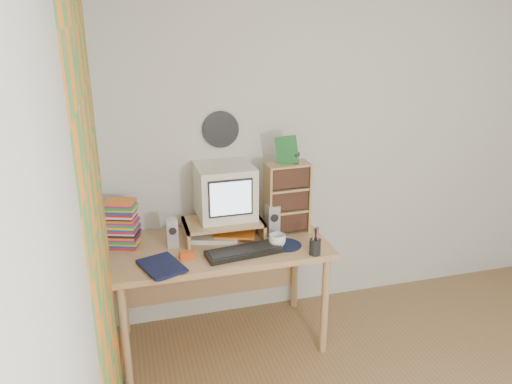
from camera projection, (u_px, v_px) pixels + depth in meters
back_wall at (344, 146)px, 3.68m from camera, size 3.50×0.00×3.50m
left_wall at (86, 307)px, 1.65m from camera, size 0.00×3.50×3.50m
curtain at (103, 266)px, 2.13m from camera, size 0.00×2.20×2.20m
wall_disc at (221, 130)px, 3.37m from camera, size 0.25×0.02×0.25m
desk at (218, 258)px, 3.36m from camera, size 1.40×0.70×0.75m
monitor_riser at (223, 224)px, 3.33m from camera, size 0.52×0.30×0.12m
crt_monitor at (226, 193)px, 3.31m from camera, size 0.38×0.38×0.35m
speaker_left at (172, 233)px, 3.19m from camera, size 0.07×0.07×0.19m
speaker_right at (272, 220)px, 3.36m from camera, size 0.09×0.09×0.22m
keyboard at (244, 252)px, 3.11m from camera, size 0.49×0.22×0.03m
dvd_stack at (123, 228)px, 3.18m from camera, size 0.21×0.18×0.26m
cd_rack at (287, 198)px, 3.38m from camera, size 0.30×0.17×0.49m
mug at (277, 241)px, 3.20m from camera, size 0.12×0.12×0.09m
diary at (145, 269)px, 2.88m from camera, size 0.31×0.27×0.05m
mousepad at (285, 245)px, 3.24m from camera, size 0.25×0.25×0.00m
pen_cup at (315, 244)px, 3.09m from camera, size 0.08×0.08×0.14m
papers at (223, 234)px, 3.35m from camera, size 0.37×0.32×0.04m
red_box at (187, 255)px, 3.05m from camera, size 0.09×0.06×0.04m
game_box at (287, 150)px, 3.26m from camera, size 0.14×0.08×0.18m
webcam at (296, 157)px, 3.28m from camera, size 0.05×0.05×0.08m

